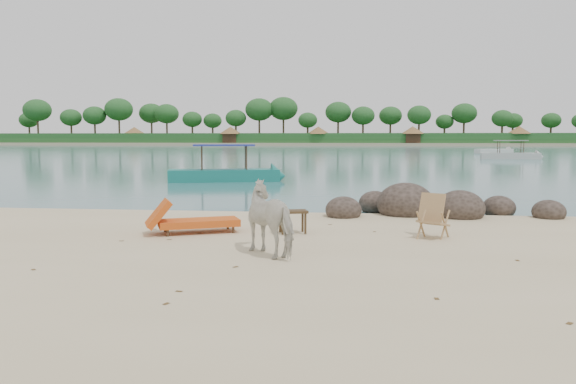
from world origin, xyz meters
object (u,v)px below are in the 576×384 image
object	(u,v)px
boulders	(425,207)
lounge_chair	(199,219)
deck_chair	(433,218)
side_table	(293,223)
boat_near	(224,151)
cow	(274,219)

from	to	relation	value
boulders	lounge_chair	bearing A→B (deg)	-146.02
lounge_chair	deck_chair	world-z (taller)	deck_chair
side_table	deck_chair	bearing A→B (deg)	-21.45
lounge_chair	deck_chair	bearing A→B (deg)	-25.34
lounge_chair	boat_near	size ratio (longest dim) A/B	0.36
boat_near	deck_chair	bearing A→B (deg)	-76.59
boulders	deck_chair	bearing A→B (deg)	-94.71
lounge_chair	cow	bearing A→B (deg)	-70.18
deck_chair	boat_near	world-z (taller)	boat_near
side_table	deck_chair	distance (m)	3.01
lounge_chair	boat_near	world-z (taller)	boat_near
deck_chair	lounge_chair	bearing A→B (deg)	-149.99
boat_near	boulders	bearing A→B (deg)	-68.48
side_table	boat_near	world-z (taller)	boat_near
side_table	boat_near	bearing A→B (deg)	91.63
boulders	lounge_chair	world-z (taller)	boulders
side_table	lounge_chair	world-z (taller)	lounge_chair
deck_chair	boat_near	bearing A→B (deg)	148.98
side_table	deck_chair	xyz separation A→B (m)	(3.00, -0.24, 0.21)
side_table	boulders	bearing A→B (deg)	29.73
boulders	deck_chair	world-z (taller)	deck_chair
cow	side_table	xyz separation A→B (m)	(0.10, 2.19, -0.41)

